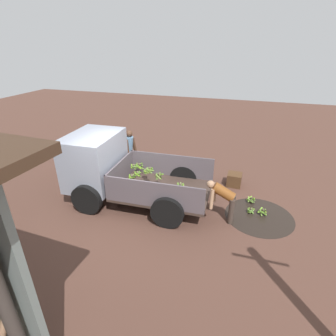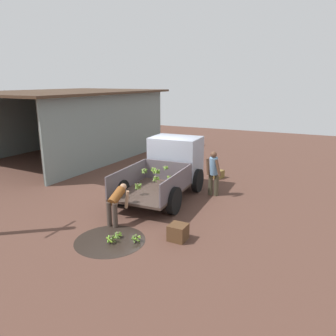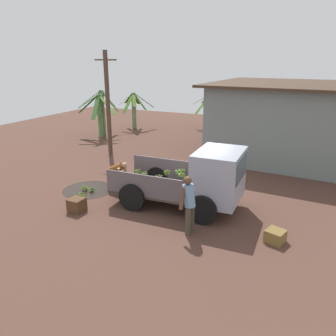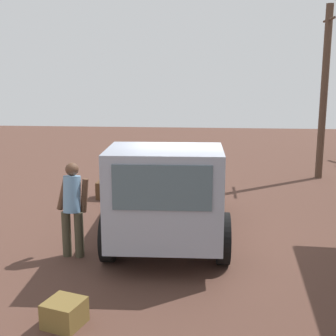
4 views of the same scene
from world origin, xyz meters
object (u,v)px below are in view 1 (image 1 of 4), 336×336
(person_worker_loading, at_px, (224,198))
(wooden_crate_1, at_px, (69,167))
(banana_bunch_on_ground_0, at_px, (263,211))
(banana_bunch_on_ground_1, at_px, (251,199))
(cargo_truck, at_px, (108,166))
(wooden_crate_0, at_px, (234,180))
(banana_bunch_on_ground_2, at_px, (251,210))
(person_foreground_visitor, at_px, (129,150))

(person_worker_loading, distance_m, wooden_crate_1, 6.16)
(banana_bunch_on_ground_0, height_order, banana_bunch_on_ground_1, banana_bunch_on_ground_0)
(wooden_crate_1, bearing_deg, cargo_truck, 154.63)
(cargo_truck, xyz_separation_m, wooden_crate_0, (-3.75, -1.90, -0.86))
(banana_bunch_on_ground_1, xyz_separation_m, banana_bunch_on_ground_2, (-0.00, 0.58, -0.02))
(cargo_truck, bearing_deg, person_worker_loading, 175.35)
(person_foreground_visitor, relative_size, wooden_crate_1, 3.62)
(banana_bunch_on_ground_1, height_order, banana_bunch_on_ground_2, banana_bunch_on_ground_1)
(wooden_crate_0, bearing_deg, person_foreground_visitor, 3.33)
(cargo_truck, xyz_separation_m, person_worker_loading, (-3.57, 0.19, -0.37))
(person_worker_loading, xyz_separation_m, wooden_crate_0, (-0.18, -2.10, -0.49))
(banana_bunch_on_ground_0, bearing_deg, banana_bunch_on_ground_1, -60.43)
(person_foreground_visitor, xyz_separation_m, banana_bunch_on_ground_2, (-4.43, 1.33, -0.85))
(cargo_truck, bearing_deg, wooden_crate_0, -154.68)
(person_foreground_visitor, bearing_deg, wooden_crate_1, -163.78)
(banana_bunch_on_ground_2, distance_m, wooden_crate_1, 6.82)
(banana_bunch_on_ground_2, relative_size, wooden_crate_1, 0.48)
(banana_bunch_on_ground_0, relative_size, wooden_crate_0, 0.58)
(person_worker_loading, xyz_separation_m, banana_bunch_on_ground_0, (-1.10, -0.54, -0.59))
(banana_bunch_on_ground_2, height_order, wooden_crate_0, wooden_crate_0)
(cargo_truck, relative_size, banana_bunch_on_ground_0, 15.81)
(person_foreground_visitor, bearing_deg, banana_bunch_on_ground_2, -13.28)
(cargo_truck, relative_size, wooden_crate_0, 9.15)
(banana_bunch_on_ground_1, bearing_deg, wooden_crate_0, -58.52)
(banana_bunch_on_ground_2, bearing_deg, person_worker_loading, 34.96)
(person_foreground_visitor, height_order, banana_bunch_on_ground_1, person_foreground_visitor)
(person_worker_loading, bearing_deg, wooden_crate_0, -93.35)
(banana_bunch_on_ground_0, bearing_deg, person_worker_loading, 26.23)
(person_foreground_visitor, bearing_deg, person_worker_loading, -23.74)
(person_worker_loading, height_order, banana_bunch_on_ground_1, person_worker_loading)
(person_worker_loading, xyz_separation_m, banana_bunch_on_ground_2, (-0.78, -0.54, -0.62))
(person_worker_loading, bearing_deg, person_foreground_visitor, -25.54)
(cargo_truck, height_order, person_foreground_visitor, cargo_truck)
(cargo_truck, xyz_separation_m, banana_bunch_on_ground_1, (-4.35, -0.93, -0.97))
(person_foreground_visitor, distance_m, wooden_crate_0, 3.91)
(person_worker_loading, bearing_deg, cargo_truck, -1.49)
(wooden_crate_0, bearing_deg, banana_bunch_on_ground_2, 111.10)
(banana_bunch_on_ground_0, height_order, wooden_crate_1, wooden_crate_1)
(cargo_truck, bearing_deg, wooden_crate_1, -26.94)
(person_foreground_visitor, relative_size, wooden_crate_0, 3.62)
(person_worker_loading, relative_size, wooden_crate_0, 2.46)
(wooden_crate_0, bearing_deg, cargo_truck, 26.90)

